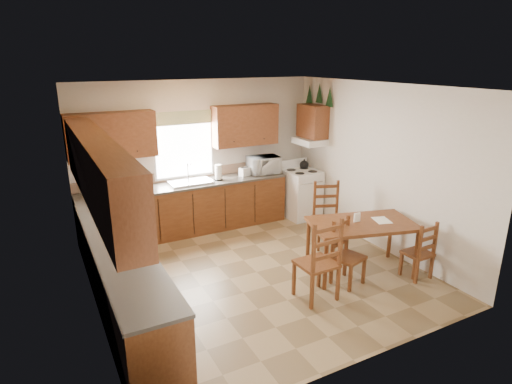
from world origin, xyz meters
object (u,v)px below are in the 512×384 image
dining_table (360,247)px  microwave (263,165)px  stove (301,194)px  chair_near_right (418,249)px  chair_near_left (317,258)px  chair_far_right (328,216)px  chair_far_left (349,253)px

dining_table → microwave: bearing=109.2°
stove → chair_near_right: size_ratio=1.07×
microwave → dining_table: size_ratio=0.37×
stove → microwave: (-0.70, 0.29, 0.62)m
chair_near_left → chair_near_right: size_ratio=1.32×
stove → chair_near_right: stove is taller
chair_near_left → chair_far_right: bearing=-133.8°
microwave → chair_far_left: 2.91m
dining_table → stove: bearing=93.0°
stove → microwave: microwave is taller
stove → chair_far_left: 2.70m
chair_far_left → stove: bearing=54.5°
chair_far_left → chair_near_right: bearing=-33.3°
chair_near_left → chair_near_right: chair_near_left is taller
dining_table → chair_far_right: bearing=97.1°
chair_far_right → microwave: bearing=121.9°
microwave → chair_near_right: (0.81, -3.15, -0.65)m
stove → chair_near_left: bearing=-122.0°
dining_table → chair_far_left: size_ratio=1.58×
chair_near_left → microwave: bearing=-107.4°
chair_far_right → stove: bearing=95.8°
chair_far_left → chair_far_right: bearing=49.9°
chair_near_left → dining_table: bearing=-166.1°
dining_table → chair_far_right: (0.14, 0.98, 0.14)m
chair_near_left → chair_near_right: (1.62, -0.22, -0.14)m
chair_near_left → chair_far_right: (1.13, 1.26, -0.03)m
stove → dining_table: 2.42m
dining_table → chair_far_right: 1.00m
stove → chair_far_left: (-0.90, -2.54, 0.00)m
chair_far_left → chair_near_left: bearing=172.6°
microwave → dining_table: microwave is taller
chair_far_left → chair_far_right: 1.28m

